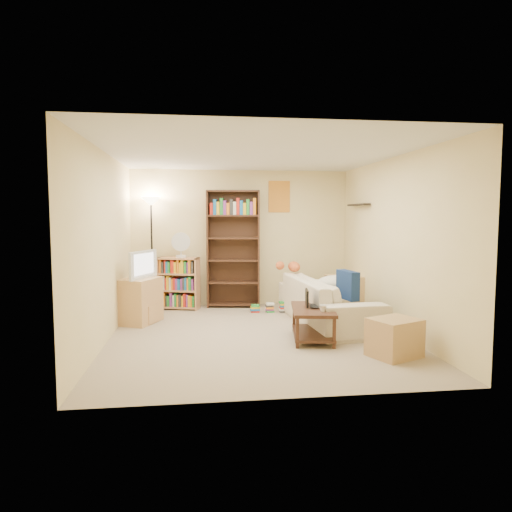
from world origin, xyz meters
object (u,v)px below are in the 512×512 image
at_px(television, 139,264).
at_px(tall_bookshelf, 233,246).
at_px(tv_stand, 140,301).
at_px(desk_fan, 181,244).
at_px(tabby_cat, 292,266).
at_px(laptop, 317,306).
at_px(short_bookshelf, 179,283).
at_px(sofa, 327,301).
at_px(coffee_table, 313,319).
at_px(floor_lamp, 151,220).
at_px(end_cabinet, 394,338).
at_px(side_table, 344,294).
at_px(mug, 323,308).

height_order(television, tall_bookshelf, tall_bookshelf).
bearing_deg(tv_stand, desk_fan, 82.13).
distance_m(tabby_cat, laptop, 1.81).
bearing_deg(short_bookshelf, television, -104.06).
relative_size(sofa, laptop, 7.84).
bearing_deg(sofa, tall_bookshelf, 38.16).
relative_size(sofa, coffee_table, 2.34).
height_order(laptop, tv_stand, tv_stand).
distance_m(laptop, short_bookshelf, 2.97).
xyz_separation_m(sofa, tall_bookshelf, (-1.34, 1.45, 0.77)).
relative_size(tabby_cat, coffee_table, 0.53).
height_order(short_bookshelf, floor_lamp, floor_lamp).
xyz_separation_m(coffee_table, end_cabinet, (0.77, -0.86, -0.05)).
bearing_deg(laptop, television, 73.34).
relative_size(side_table, end_cabinet, 1.15).
height_order(television, floor_lamp, floor_lamp).
relative_size(short_bookshelf, end_cabinet, 1.71).
xyz_separation_m(tv_stand, tall_bookshelf, (1.55, 1.09, 0.77)).
relative_size(mug, side_table, 0.19).
bearing_deg(coffee_table, mug, -66.80).
bearing_deg(tv_stand, television, 24.49).
xyz_separation_m(sofa, television, (-2.89, 0.35, 0.57)).
height_order(tabby_cat, coffee_table, tabby_cat).
bearing_deg(side_table, short_bookshelf, 168.68).
xyz_separation_m(tabby_cat, short_bookshelf, (-1.95, 0.47, -0.33)).
xyz_separation_m(coffee_table, laptop, (0.07, 0.04, 0.16)).
bearing_deg(laptop, coffee_table, 127.09).
bearing_deg(tall_bookshelf, laptop, -59.76).
bearing_deg(end_cabinet, sofa, 99.77).
bearing_deg(side_table, floor_lamp, 168.73).
distance_m(laptop, tall_bookshelf, 2.61).
bearing_deg(short_bookshelf, sofa, -15.21).
relative_size(tabby_cat, laptop, 1.76).
height_order(tv_stand, floor_lamp, floor_lamp).
height_order(tall_bookshelf, short_bookshelf, tall_bookshelf).
distance_m(sofa, side_table, 0.95).
bearing_deg(tv_stand, short_bookshelf, 85.51).
bearing_deg(mug, end_cabinet, -40.15).
height_order(mug, short_bookshelf, short_bookshelf).
xyz_separation_m(coffee_table, tall_bookshelf, (-0.88, 2.37, 0.84)).
relative_size(tabby_cat, end_cabinet, 1.01).
distance_m(sofa, short_bookshelf, 2.70).
distance_m(coffee_table, floor_lamp, 3.58).
height_order(television, side_table, television).
bearing_deg(tall_bookshelf, floor_lamp, -171.90).
height_order(tabby_cat, television, television).
xyz_separation_m(television, desk_fan, (0.61, 0.96, 0.25)).
bearing_deg(short_bookshelf, tv_stand, -104.06).
bearing_deg(sofa, television, 78.27).
xyz_separation_m(tabby_cat, end_cabinet, (0.69, -2.67, -0.56)).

